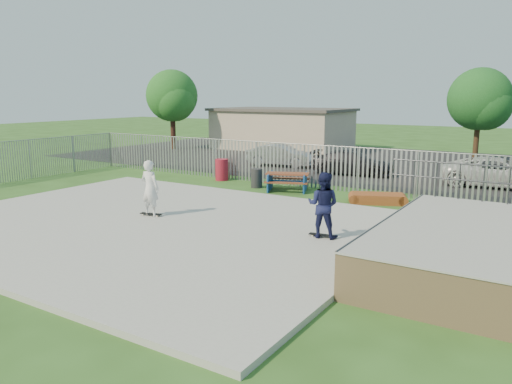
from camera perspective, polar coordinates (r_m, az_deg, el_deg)
The scene contains 19 objects.
ground at distance 16.82m, azimuth -11.66°, elevation -3.83°, with size 120.00×120.00×0.00m, color #2B4E1B.
concrete_slab at distance 16.80m, azimuth -11.67°, elevation -3.58°, with size 15.00×12.00×0.15m, color #A2A19C.
quarter_pipe at distance 13.37m, azimuth 23.03°, elevation -5.92°, with size 5.50×7.05×2.19m.
fence at distance 19.54m, azimuth -0.31°, elevation 1.47°, with size 26.04×16.02×2.00m.
picnic_table at distance 22.46m, azimuth 3.61°, elevation 1.19°, with size 2.35×2.17×0.80m.
funbox at distance 20.45m, azimuth 13.72°, elevation -0.72°, with size 2.13×1.61×0.38m.
trash_bin_red at distance 25.20m, azimuth -3.94°, elevation 2.56°, with size 0.65×0.65×1.08m, color maroon.
trash_bin_grey at distance 23.17m, azimuth 0.07°, elevation 1.59°, with size 0.53×0.53×0.88m, color #252527.
parking_lot at distance 32.98m, azimuth 11.77°, elevation 3.44°, with size 40.00×18.00×0.02m, color black.
car_silver at distance 30.04m, azimuth 2.84°, elevation 4.23°, with size 1.40×4.02×1.33m, color #A4A4A8.
car_dark at distance 27.35m, azimuth 11.00°, elevation 3.31°, with size 1.79×4.40×1.28m, color black.
car_white at distance 25.75m, azimuth 25.96°, elevation 2.01°, with size 2.27×4.91×1.37m, color silver.
building at distance 39.79m, azimuth 3.01°, elevation 7.25°, with size 10.40×6.40×3.20m.
tree_left at distance 40.04m, azimuth -9.58°, elevation 10.78°, with size 4.00×4.00×6.18m.
tree_mid at distance 34.05m, azimuth 24.20°, elevation 9.64°, with size 3.83×3.83×5.90m.
skateboard_a at distance 14.82m, azimuth 7.58°, elevation -4.97°, with size 0.82×0.31×0.08m.
skateboard_b at distance 17.62m, azimuth -11.89°, elevation -2.53°, with size 0.82×0.37×0.08m.
skater_navy at distance 14.60m, azimuth 7.68°, elevation -1.47°, with size 0.94×0.73×1.93m, color #13173D.
skater_white at distance 17.43m, azimuth -12.02°, elevation 0.43°, with size 0.70×0.46×1.93m, color white.
Camera 1 is at (11.34, -11.67, 4.26)m, focal length 35.00 mm.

